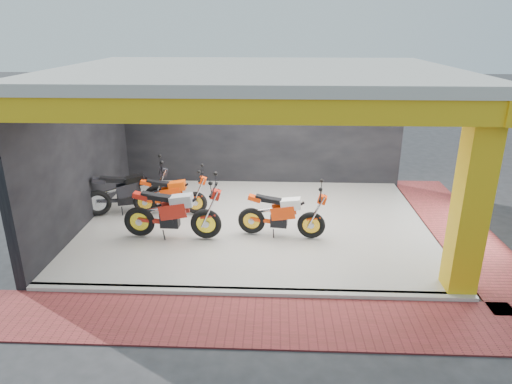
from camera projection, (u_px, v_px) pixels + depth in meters
ground at (251, 267)px, 9.11m from camera, size 80.00×80.00×0.00m
showroom_floor at (256, 224)px, 10.97m from camera, size 8.00×6.00×0.10m
showroom_ceiling at (256, 72)px, 9.75m from camera, size 8.40×6.40×0.20m
back_wall at (261, 127)px, 13.30m from camera, size 8.20×0.20×3.50m
left_wall at (79, 153)px, 10.55m from camera, size 0.20×6.20×3.50m
corner_column at (472, 202)px, 7.65m from camera, size 0.50×0.50×3.50m
header_beam_front at (247, 110)px, 7.04m from camera, size 8.40×0.30×0.40m
header_beam_right at (444, 87)px, 9.69m from camera, size 0.30×6.40×0.40m
floor_kerb at (248, 292)px, 8.13m from camera, size 8.00×0.20×0.10m
paver_front at (246, 321)px, 7.41m from camera, size 9.00×1.40×0.03m
paver_right at (458, 229)px, 10.78m from camera, size 1.40×7.00×0.03m
moto_hero at (312, 213)px, 9.86m from camera, size 2.14×1.03×1.25m
moto_row_a at (205, 210)px, 9.82m from camera, size 2.32×0.93×1.40m
moto_row_b at (155, 186)px, 11.41m from camera, size 2.31×1.44×1.33m
moto_row_c at (195, 192)px, 11.18m from camera, size 1.96×0.76×1.19m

